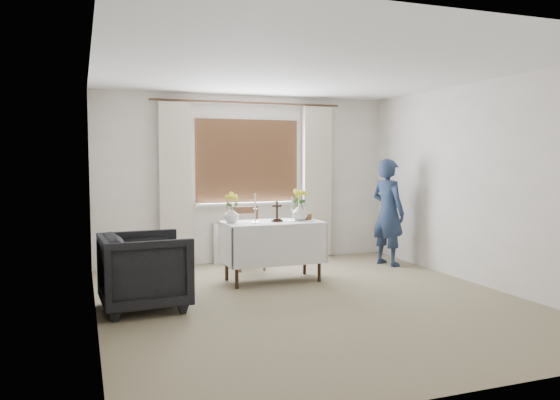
{
  "coord_description": "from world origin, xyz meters",
  "views": [
    {
      "loc": [
        -2.36,
        -5.39,
        1.57
      ],
      "look_at": [
        -0.07,
        0.87,
        1.05
      ],
      "focal_mm": 35.0,
      "sensor_mm": 36.0,
      "label": 1
    }
  ],
  "objects_px": {
    "person": "(388,212)",
    "wooden_cross": "(277,211)",
    "armchair": "(145,271)",
    "altar_table": "(273,251)",
    "wooden_chair": "(249,238)",
    "flower_vase_right": "(300,212)",
    "flower_vase_left": "(231,215)"
  },
  "relations": [
    {
      "from": "altar_table",
      "to": "person",
      "type": "distance_m",
      "value": 2.02
    },
    {
      "from": "altar_table",
      "to": "wooden_chair",
      "type": "height_order",
      "value": "wooden_chair"
    },
    {
      "from": "person",
      "to": "altar_table",
      "type": "bearing_deg",
      "value": 86.17
    },
    {
      "from": "altar_table",
      "to": "flower_vase_left",
      "type": "distance_m",
      "value": 0.71
    },
    {
      "from": "wooden_chair",
      "to": "armchair",
      "type": "distance_m",
      "value": 2.25
    },
    {
      "from": "armchair",
      "to": "flower_vase_right",
      "type": "height_order",
      "value": "flower_vase_right"
    },
    {
      "from": "wooden_chair",
      "to": "flower_vase_left",
      "type": "bearing_deg",
      "value": -120.05
    },
    {
      "from": "armchair",
      "to": "wooden_cross",
      "type": "distance_m",
      "value": 1.93
    },
    {
      "from": "person",
      "to": "flower_vase_left",
      "type": "distance_m",
      "value": 2.47
    },
    {
      "from": "wooden_cross",
      "to": "flower_vase_right",
      "type": "distance_m",
      "value": 0.33
    },
    {
      "from": "wooden_cross",
      "to": "flower_vase_right",
      "type": "bearing_deg",
      "value": 7.39
    },
    {
      "from": "person",
      "to": "flower_vase_right",
      "type": "height_order",
      "value": "person"
    },
    {
      "from": "armchair",
      "to": "wooden_cross",
      "type": "xyz_separation_m",
      "value": [
        1.72,
        0.74,
        0.5
      ]
    },
    {
      "from": "armchair",
      "to": "flower_vase_right",
      "type": "xyz_separation_m",
      "value": [
        2.04,
        0.78,
        0.47
      ]
    },
    {
      "from": "altar_table",
      "to": "armchair",
      "type": "height_order",
      "value": "armchair"
    },
    {
      "from": "person",
      "to": "wooden_cross",
      "type": "bearing_deg",
      "value": 87.06
    },
    {
      "from": "person",
      "to": "wooden_cross",
      "type": "relative_size",
      "value": 5.79
    },
    {
      "from": "person",
      "to": "flower_vase_left",
      "type": "relative_size",
      "value": 7.86
    },
    {
      "from": "altar_table",
      "to": "flower_vase_left",
      "type": "xyz_separation_m",
      "value": [
        -0.52,
        0.08,
        0.48
      ]
    },
    {
      "from": "person",
      "to": "flower_vase_right",
      "type": "xyz_separation_m",
      "value": [
        -1.55,
        -0.4,
        0.09
      ]
    },
    {
      "from": "altar_table",
      "to": "armchair",
      "type": "distance_m",
      "value": 1.83
    },
    {
      "from": "wooden_cross",
      "to": "altar_table",
      "type": "bearing_deg",
      "value": 158.61
    },
    {
      "from": "altar_table",
      "to": "flower_vase_right",
      "type": "xyz_separation_m",
      "value": [
        0.38,
        0.02,
        0.49
      ]
    },
    {
      "from": "armchair",
      "to": "person",
      "type": "xyz_separation_m",
      "value": [
        3.6,
        1.18,
        0.38
      ]
    },
    {
      "from": "person",
      "to": "wooden_cross",
      "type": "distance_m",
      "value": 1.94
    },
    {
      "from": "person",
      "to": "flower_vase_right",
      "type": "relative_size",
      "value": 7.3
    },
    {
      "from": "flower_vase_right",
      "to": "wooden_chair",
      "type": "bearing_deg",
      "value": 118.86
    },
    {
      "from": "wooden_cross",
      "to": "flower_vase_left",
      "type": "bearing_deg",
      "value": 170.23
    },
    {
      "from": "wooden_cross",
      "to": "flower_vase_right",
      "type": "relative_size",
      "value": 1.26
    },
    {
      "from": "wooden_cross",
      "to": "wooden_chair",
      "type": "bearing_deg",
      "value": 98.08
    },
    {
      "from": "altar_table",
      "to": "wooden_chair",
      "type": "xyz_separation_m",
      "value": [
        -0.07,
        0.83,
        0.06
      ]
    },
    {
      "from": "altar_table",
      "to": "person",
      "type": "height_order",
      "value": "person"
    }
  ]
}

